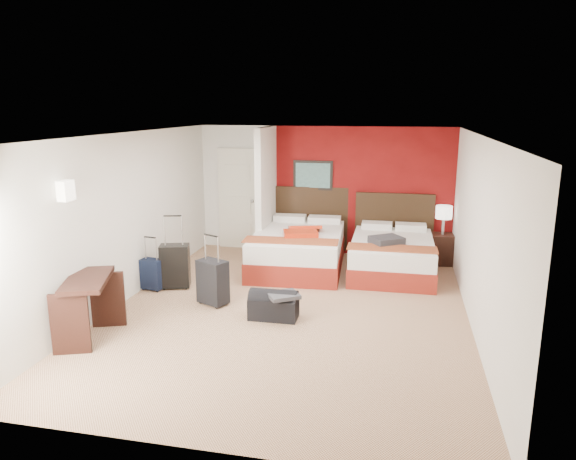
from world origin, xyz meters
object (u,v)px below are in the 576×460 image
(suitcase_navy, at_px, (152,276))
(duffel_bag, at_px, (274,307))
(bed_left, at_px, (298,250))
(desk, at_px, (90,309))
(suitcase_charcoal, at_px, (213,284))
(suitcase_black, at_px, (175,267))
(nightstand, at_px, (441,249))
(table_lamp, at_px, (443,220))
(red_suitcase_open, at_px, (303,231))
(bed_right, at_px, (392,256))

(suitcase_navy, xyz_separation_m, duffel_bag, (2.17, -0.72, -0.07))
(duffel_bag, bearing_deg, suitcase_navy, 160.89)
(bed_left, relative_size, desk, 2.28)
(suitcase_charcoal, height_order, desk, desk)
(bed_left, relative_size, suitcase_black, 3.25)
(suitcase_charcoal, relative_size, duffel_bag, 0.97)
(nightstand, distance_m, suitcase_black, 4.86)
(suitcase_charcoal, xyz_separation_m, duffel_bag, (1.00, -0.32, -0.15))
(table_lamp, bearing_deg, duffel_bag, -127.53)
(suitcase_charcoal, bearing_deg, red_suitcase_open, 88.24)
(nightstand, bearing_deg, suitcase_black, -156.76)
(bed_right, distance_m, table_lamp, 1.29)
(nightstand, bearing_deg, suitcase_charcoal, -145.23)
(nightstand, relative_size, suitcase_black, 0.83)
(bed_right, xyz_separation_m, table_lamp, (0.89, 0.77, 0.53))
(nightstand, xyz_separation_m, duffel_bag, (-2.44, -3.18, -0.11))
(bed_left, distance_m, suitcase_navy, 2.63)
(suitcase_charcoal, bearing_deg, suitcase_black, 171.62)
(suitcase_black, height_order, suitcase_charcoal, suitcase_black)
(suitcase_charcoal, xyz_separation_m, suitcase_navy, (-1.16, 0.39, -0.08))
(bed_right, relative_size, duffel_bag, 3.04)
(red_suitcase_open, height_order, duffel_bag, red_suitcase_open)
(bed_right, distance_m, nightstand, 1.18)
(bed_left, height_order, suitcase_navy, bed_left)
(nightstand, relative_size, suitcase_charcoal, 0.88)
(table_lamp, bearing_deg, suitcase_black, -151.89)
(bed_left, bearing_deg, suitcase_charcoal, -116.96)
(bed_left, xyz_separation_m, table_lamp, (2.56, 0.82, 0.50))
(table_lamp, xyz_separation_m, desk, (-4.53, -4.32, -0.43))
(bed_left, xyz_separation_m, suitcase_charcoal, (-0.89, -2.03, -0.01))
(bed_right, distance_m, suitcase_black, 3.72)
(suitcase_black, height_order, desk, desk)
(bed_right, bearing_deg, suitcase_black, -156.63)
(bed_left, xyz_separation_m, desk, (-1.97, -3.49, 0.07))
(nightstand, distance_m, suitcase_navy, 5.23)
(desk, bearing_deg, nightstand, 23.29)
(bed_right, height_order, red_suitcase_open, red_suitcase_open)
(suitcase_navy, bearing_deg, nightstand, 36.92)
(suitcase_charcoal, relative_size, suitcase_navy, 1.35)
(suitcase_black, distance_m, duffel_bag, 2.06)
(bed_left, xyz_separation_m, bed_right, (1.67, 0.05, -0.03))
(bed_left, relative_size, duffel_bag, 3.34)
(nightstand, xyz_separation_m, table_lamp, (0.00, 0.00, 0.55))
(bed_left, bearing_deg, suitcase_navy, -144.72)
(bed_right, bearing_deg, duffel_bag, -123.52)
(bed_left, bearing_deg, desk, -122.80)
(duffel_bag, xyz_separation_m, desk, (-2.09, -1.14, 0.24))
(bed_right, bearing_deg, red_suitcase_open, -175.29)
(suitcase_charcoal, height_order, suitcase_navy, suitcase_charcoal)
(table_lamp, bearing_deg, bed_left, -162.18)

